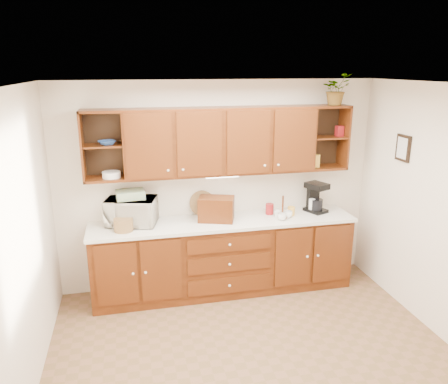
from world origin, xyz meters
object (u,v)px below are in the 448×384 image
bread_box (216,209)px  potted_plant (336,89)px  coffee_maker (316,198)px  microwave (131,211)px

bread_box → potted_plant: 2.05m
bread_box → coffee_maker: 1.32m
microwave → bread_box: (1.00, -0.10, -0.01)m
bread_box → coffee_maker: bearing=21.6°
bread_box → coffee_maker: (1.32, 0.07, 0.04)m
bread_box → potted_plant: bearing=21.5°
bread_box → coffee_maker: coffee_maker is taller
microwave → coffee_maker: coffee_maker is taller
coffee_maker → bread_box: bearing=159.4°
microwave → bread_box: microwave is taller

